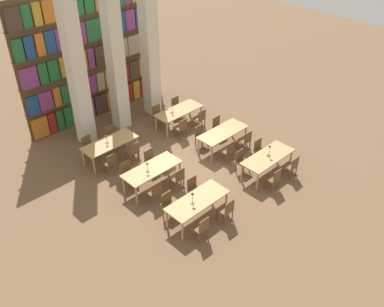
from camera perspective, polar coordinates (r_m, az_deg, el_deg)
name	(u,v)px	position (r m, az deg, el deg)	size (l,w,h in m)	color
ground_plane	(188,166)	(15.88, -0.57, -1.69)	(40.00, 40.00, 0.00)	brown
bookshelf_bank	(95,56)	(18.53, -12.82, 12.51)	(6.72, 0.35, 5.50)	brown
pillar_left	(76,72)	(16.40, -15.17, 10.50)	(0.57, 0.57, 6.00)	silver
pillar_center	(115,59)	(17.20, -10.22, 12.34)	(0.57, 0.57, 6.00)	silver
pillar_right	(149,47)	(18.13, -5.69, 13.92)	(0.57, 0.57, 6.00)	silver
reading_table_0	(197,202)	(13.31, 0.73, -6.48)	(2.09, 0.86, 0.76)	tan
chair_0	(201,228)	(12.80, 1.21, -9.85)	(0.42, 0.40, 0.87)	brown
chair_1	(169,204)	(13.56, -3.08, -6.76)	(0.42, 0.40, 0.87)	brown
chair_2	(226,210)	(13.40, 4.61, -7.48)	(0.42, 0.40, 0.87)	brown
chair_3	(194,188)	(14.13, 0.32, -4.68)	(0.42, 0.40, 0.87)	brown
desk_lamp_0	(192,196)	(12.95, 0.06, -5.70)	(0.14, 0.14, 0.43)	brown
reading_table_1	(268,158)	(15.35, 10.07, -0.61)	(2.09, 0.86, 0.76)	tan
chair_4	(274,179)	(14.80, 10.86, -3.30)	(0.42, 0.40, 0.87)	brown
chair_5	(242,161)	(15.45, 6.67, -0.96)	(0.42, 0.40, 0.87)	brown
chair_6	(292,166)	(15.50, 13.15, -1.63)	(0.42, 0.40, 0.87)	brown
chair_7	(260,149)	(16.13, 9.04, 0.54)	(0.42, 0.40, 0.87)	brown
desk_lamp_1	(269,149)	(15.16, 10.29, 0.65)	(0.14, 0.14, 0.45)	brown
reading_table_2	(152,170)	(14.62, -5.37, -2.23)	(2.09, 0.86, 0.76)	tan
chair_8	(154,191)	(14.07, -5.05, -5.05)	(0.42, 0.40, 0.87)	brown
chair_9	(128,172)	(14.98, -8.54, -2.47)	(0.42, 0.40, 0.87)	brown
chair_10	(178,178)	(14.58, -1.92, -3.24)	(0.42, 0.40, 0.87)	brown
chair_11	(151,160)	(15.46, -5.48, -0.86)	(0.42, 0.40, 0.87)	brown
desk_lamp_2	(147,165)	(14.27, -6.00, -1.59)	(0.14, 0.14, 0.39)	brown
reading_table_3	(223,133)	(16.51, 4.12, 2.69)	(2.09, 0.86, 0.76)	tan
chair_12	(228,150)	(15.93, 4.79, 0.41)	(0.42, 0.40, 0.87)	brown
chair_13	(201,135)	(16.73, 1.17, 2.42)	(0.42, 0.40, 0.87)	brown
chair_14	(245,140)	(16.58, 7.11, 1.77)	(0.42, 0.40, 0.87)	brown
chair_15	(218,126)	(17.35, 3.52, 3.65)	(0.42, 0.40, 0.87)	brown
reading_table_4	(110,144)	(16.14, -10.91, 1.23)	(2.09, 0.86, 0.76)	tan
chair_16	(110,162)	(15.54, -10.82, -1.18)	(0.42, 0.40, 0.87)	brown
chair_17	(89,146)	(16.57, -13.63, 0.94)	(0.42, 0.40, 0.87)	brown
chair_18	(133,151)	(15.99, -7.86, 0.31)	(0.42, 0.40, 0.87)	brown
chair_19	(111,136)	(16.99, -10.78, 2.29)	(0.42, 0.40, 0.87)	brown
desk_lamp_3	(106,137)	(15.92, -11.35, 2.13)	(0.14, 0.14, 0.39)	brown
reading_table_5	(179,112)	(17.90, -1.78, 5.55)	(2.09, 0.86, 0.76)	tan
chair_20	(181,127)	(17.24, -1.46, 3.49)	(0.42, 0.40, 0.87)	brown
chair_21	(158,115)	(18.17, -4.53, 5.18)	(0.42, 0.40, 0.87)	brown
chair_22	(200,118)	(17.88, 1.07, 4.74)	(0.42, 0.40, 0.87)	brown
chair_23	(177,106)	(18.78, -2.02, 6.33)	(0.42, 0.40, 0.87)	brown
desk_lamp_4	(172,107)	(17.55, -2.69, 6.26)	(0.14, 0.14, 0.43)	brown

